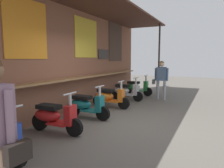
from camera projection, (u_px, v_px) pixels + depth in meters
name	position (u px, v px, depth m)	size (l,w,h in m)	color
ground_plane	(120.00, 122.00, 5.62)	(31.60, 31.60, 0.00)	#605B54
market_stall_facade	(63.00, 52.00, 6.23)	(11.28, 2.10, 3.48)	brown
scooter_red	(53.00, 116.00, 4.81)	(0.46, 1.40, 0.97)	red
scooter_teal	(85.00, 105.00, 6.00)	(0.46, 1.40, 0.97)	#197075
scooter_orange	(109.00, 97.00, 7.30)	(0.46, 1.40, 0.97)	orange
scooter_silver	(125.00, 91.00, 8.62)	(0.48, 1.40, 0.97)	#B2B5BA
scooter_green	(136.00, 87.00, 9.80)	(0.46, 1.40, 0.97)	#237533
shopper_browsing	(161.00, 76.00, 8.72)	(0.32, 0.65, 1.62)	#999EA8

